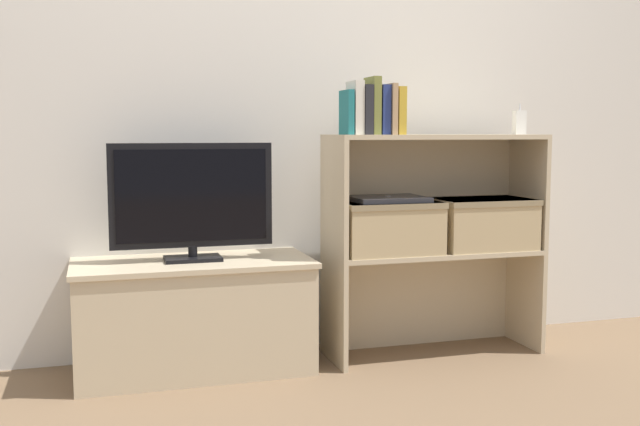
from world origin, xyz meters
name	(u,v)px	position (x,y,z in m)	size (l,w,h in m)	color
ground_plane	(332,375)	(0.00, 0.00, 0.00)	(16.00, 16.00, 0.00)	brown
wall_back	(301,74)	(0.00, 0.45, 1.20)	(10.00, 0.05, 2.40)	silver
tv_stand	(194,316)	(-0.51, 0.21, 0.22)	(0.93, 0.44, 0.45)	#CCB793
tv	(192,198)	(-0.51, 0.21, 0.69)	(0.63, 0.14, 0.46)	black
bookshelf_lower_tier	(427,284)	(0.51, 0.22, 0.29)	(0.92, 0.32, 0.45)	#CCB793
bookshelf_upper_tier	(429,177)	(0.51, 0.22, 0.76)	(0.92, 0.32, 0.49)	#CCB793
book_teal	(347,112)	(0.09, 0.10, 1.03)	(0.02, 0.12, 0.17)	#1E7075
book_ivory	(355,108)	(0.13, 0.10, 1.05)	(0.04, 0.12, 0.21)	silver
book_charcoal	(364,110)	(0.17, 0.10, 1.04)	(0.03, 0.13, 0.20)	#232328
book_olive	(372,106)	(0.20, 0.10, 1.05)	(0.03, 0.12, 0.23)	olive
book_navy	(381,110)	(0.24, 0.10, 1.04)	(0.03, 0.13, 0.20)	navy
book_tan	(389,109)	(0.27, 0.10, 1.04)	(0.02, 0.15, 0.20)	tan
book_mustard	(396,111)	(0.30, 0.10, 1.03)	(0.03, 0.15, 0.19)	gold
baby_monitor	(519,122)	(0.91, 0.16, 0.99)	(0.05, 0.03, 0.13)	white
storage_basket_left	(388,225)	(0.29, 0.14, 0.57)	(0.42, 0.29, 0.22)	tan
storage_basket_right	(482,221)	(0.73, 0.14, 0.57)	(0.42, 0.29, 0.22)	tan
laptop	(388,199)	(0.29, 0.14, 0.68)	(0.30, 0.24, 0.02)	#2D2D33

